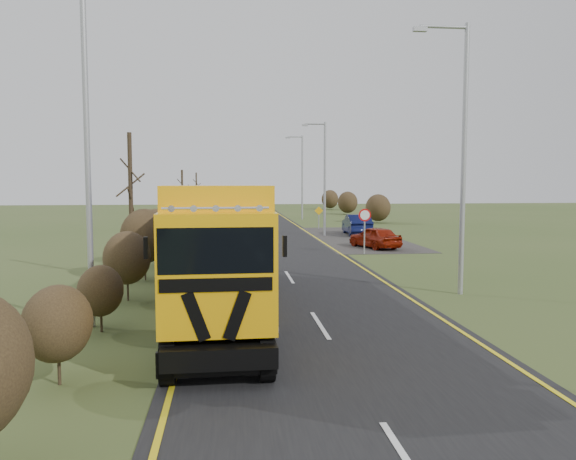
# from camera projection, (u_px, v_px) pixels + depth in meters

# --- Properties ---
(ground) EXTENTS (160.00, 160.00, 0.00)m
(ground) POSITION_uv_depth(u_px,v_px,m) (302.00, 297.00, 19.85)
(ground) COLOR #3A4C20
(ground) RESTS_ON ground
(road) EXTENTS (8.00, 120.00, 0.02)m
(road) POSITION_uv_depth(u_px,v_px,m) (277.00, 258.00, 29.76)
(road) COLOR black
(road) RESTS_ON ground
(layby) EXTENTS (6.00, 18.00, 0.02)m
(layby) POSITION_uv_depth(u_px,v_px,m) (355.00, 238.00, 40.35)
(layby) COLOR #2C2927
(layby) RESTS_ON ground
(lane_markings) EXTENTS (7.52, 116.00, 0.01)m
(lane_markings) POSITION_uv_depth(u_px,v_px,m) (277.00, 259.00, 29.45)
(lane_markings) COLOR gold
(lane_markings) RESTS_ON road
(hedgerow) EXTENTS (2.24, 102.04, 6.05)m
(hedgerow) POSITION_uv_depth(u_px,v_px,m) (156.00, 233.00, 26.90)
(hedgerow) COLOR #2F2215
(hedgerow) RESTS_ON ground
(lorry) EXTENTS (2.80, 14.38, 3.99)m
(lorry) POSITION_uv_depth(u_px,v_px,m) (221.00, 239.00, 17.66)
(lorry) COLOR black
(lorry) RESTS_ON ground
(car_red_hatchback) EXTENTS (2.81, 4.19, 1.33)m
(car_red_hatchback) POSITION_uv_depth(u_px,v_px,m) (375.00, 237.00, 34.20)
(car_red_hatchback) COLOR maroon
(car_red_hatchback) RESTS_ON ground
(car_blue_sedan) EXTENTS (1.87, 4.77, 1.55)m
(car_blue_sedan) POSITION_uv_depth(u_px,v_px,m) (357.00, 225.00, 42.64)
(car_blue_sedan) COLOR #0A0F37
(car_blue_sedan) RESTS_ON ground
(streetlight_near) EXTENTS (2.03, 0.19, 9.58)m
(streetlight_near) POSITION_uv_depth(u_px,v_px,m) (461.00, 147.00, 19.89)
(streetlight_near) COLOR #A1A3A7
(streetlight_near) RESTS_ON ground
(streetlight_mid) EXTENTS (1.80, 0.18, 8.41)m
(streetlight_mid) POSITION_uv_depth(u_px,v_px,m) (323.00, 174.00, 41.55)
(streetlight_mid) COLOR #A1A3A7
(streetlight_mid) RESTS_ON ground
(streetlight_far) EXTENTS (1.90, 0.18, 8.91)m
(streetlight_far) POSITION_uv_depth(u_px,v_px,m) (301.00, 173.00, 59.84)
(streetlight_far) COLOR #A1A3A7
(streetlight_far) RESTS_ON ground
(left_pole) EXTENTS (0.16, 0.16, 11.41)m
(left_pole) POSITION_uv_depth(u_px,v_px,m) (86.00, 122.00, 15.33)
(left_pole) COLOR #A1A3A7
(left_pole) RESTS_ON ground
(speed_sign) EXTENTS (0.71, 0.10, 2.56)m
(speed_sign) POSITION_uv_depth(u_px,v_px,m) (365.00, 222.00, 31.21)
(speed_sign) COLOR #A1A3A7
(speed_sign) RESTS_ON ground
(warning_board) EXTENTS (0.73, 0.11, 1.92)m
(warning_board) POSITION_uv_depth(u_px,v_px,m) (319.00, 215.00, 48.10)
(warning_board) COLOR #A1A3A7
(warning_board) RESTS_ON ground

